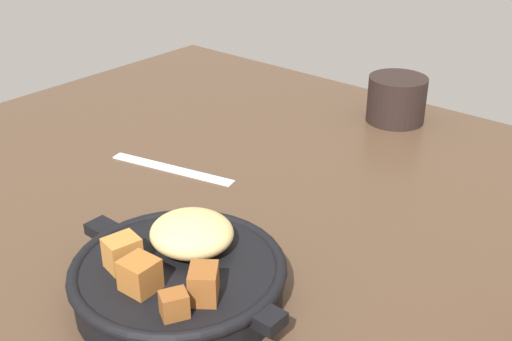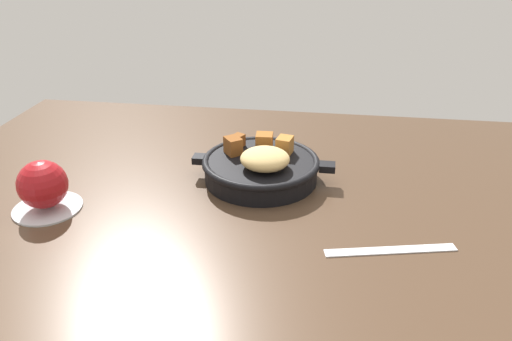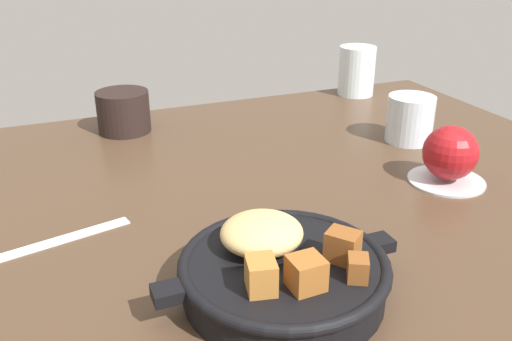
# 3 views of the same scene
# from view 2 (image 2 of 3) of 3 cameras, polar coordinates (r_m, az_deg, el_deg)

# --- Properties ---
(ground_plane) EXTENTS (1.18, 0.95, 0.02)m
(ground_plane) POSITION_cam_2_polar(r_m,az_deg,el_deg) (0.73, -0.83, -6.63)
(ground_plane) COLOR #473323
(cast_iron_skillet) EXTENTS (0.24, 0.20, 0.07)m
(cast_iron_skillet) POSITION_cam_2_polar(r_m,az_deg,el_deg) (0.82, 0.82, 0.53)
(cast_iron_skillet) COLOR black
(cast_iron_skillet) RESTS_ON ground_plane
(saucer_plate) EXTENTS (0.10, 0.10, 0.01)m
(saucer_plate) POSITION_cam_2_polar(r_m,az_deg,el_deg) (0.82, -23.12, -3.95)
(saucer_plate) COLOR #B7BABF
(saucer_plate) RESTS_ON ground_plane
(red_apple) EXTENTS (0.07, 0.07, 0.07)m
(red_apple) POSITION_cam_2_polar(r_m,az_deg,el_deg) (0.80, -23.63, -1.49)
(red_apple) COLOR maroon
(red_apple) RESTS_ON saucer_plate
(butter_knife) EXTENTS (0.18, 0.06, 0.00)m
(butter_knife) POSITION_cam_2_polar(r_m,az_deg,el_deg) (0.69, 15.43, -8.90)
(butter_knife) COLOR silver
(butter_knife) RESTS_ON ground_plane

